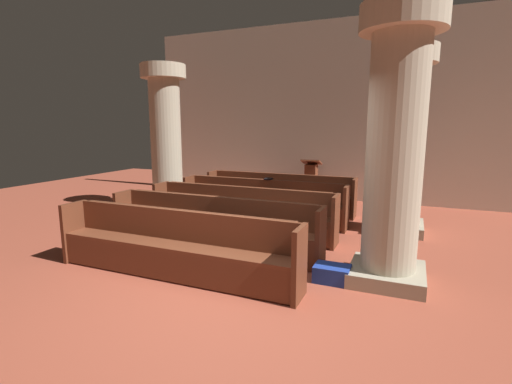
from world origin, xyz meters
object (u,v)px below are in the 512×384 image
pillar_aisle_side (402,138)px  pillar_aisle_rear (395,145)px  pew_row_1 (262,200)px  hymn_book (268,179)px  pillar_far_side (166,136)px  pew_row_2 (240,210)px  pew_row_3 (212,224)px  pew_row_4 (173,242)px  lectern (311,184)px  pew_row_0 (279,192)px  kneeler_box_blue (332,274)px

pillar_aisle_side → pillar_aisle_rear: bearing=-90.0°
pew_row_1 → hymn_book: hymn_book is taller
pillar_far_side → pillar_aisle_rear: same height
pew_row_1 → pew_row_2: size_ratio=1.00×
pew_row_2 → pew_row_3: 1.00m
pillar_aisle_side → pew_row_4: bearing=-127.2°
pew_row_1 → pillar_aisle_side: bearing=7.3°
pew_row_2 → pew_row_4: size_ratio=1.00×
pillar_aisle_rear → pew_row_1: bearing=140.3°
pew_row_3 → pillar_aisle_rear: 2.82m
pew_row_4 → pew_row_1: bearing=90.0°
pillar_far_side → lectern: size_ratio=3.00×
pillar_aisle_side → pew_row_0: bearing=165.0°
pillar_far_side → hymn_book: 2.69m
pew_row_0 → pew_row_1: same height
pew_row_1 → pew_row_4: (0.00, -3.01, 0.00)m
pew_row_2 → pew_row_4: 2.01m
pew_row_3 → pillar_aisle_rear: pillar_aisle_rear is taller
pillar_aisle_rear → kneeler_box_blue: pillar_aisle_rear is taller
pew_row_3 → pillar_aisle_rear: bearing=-2.2°
pew_row_2 → hymn_book: bearing=86.8°
pillar_far_side → pew_row_1: bearing=-6.9°
pillar_aisle_rear → hymn_book: size_ratio=16.69×
pew_row_2 → pillar_far_side: (-2.48, 1.30, 1.24)m
pew_row_1 → hymn_book: bearing=70.6°
pew_row_1 → pew_row_3: bearing=-90.0°
pillar_far_side → hymn_book: bearing=-2.5°
pew_row_2 → pillar_far_side: pillar_far_side is taller
pew_row_2 → pillar_aisle_rear: (2.53, -1.10, 1.24)m
pillar_aisle_rear → pew_row_4: bearing=-160.3°
lectern → hymn_book: size_ratio=5.57×
pew_row_4 → hymn_book: bearing=88.8°
pillar_aisle_side → kneeler_box_blue: bearing=-103.0°
pew_row_0 → pew_row_4: bearing=-90.0°
pew_row_2 → hymn_book: hymn_book is taller
pew_row_2 → kneeler_box_blue: 2.38m
pew_row_0 → pew_row_3: bearing=-90.0°
pew_row_3 → pew_row_4: 1.00m
pew_row_1 → pillar_aisle_rear: 3.52m
pew_row_0 → pew_row_1: 1.00m
pew_row_2 → pillar_far_side: 3.07m
pew_row_4 → lectern: size_ratio=3.14×
pew_row_0 → pillar_aisle_side: pillar_aisle_side is taller
hymn_book → kneeler_box_blue: (1.84, -2.58, -0.75)m
pew_row_4 → kneeler_box_blue: 2.04m
pew_row_1 → pillar_far_side: pillar_far_side is taller
pillar_far_side → pew_row_2: bearing=-27.7°
pew_row_0 → pillar_aisle_rear: (2.53, -3.11, 1.24)m
pew_row_0 → hymn_book: size_ratio=17.51×
pew_row_1 → pillar_far_side: 2.79m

